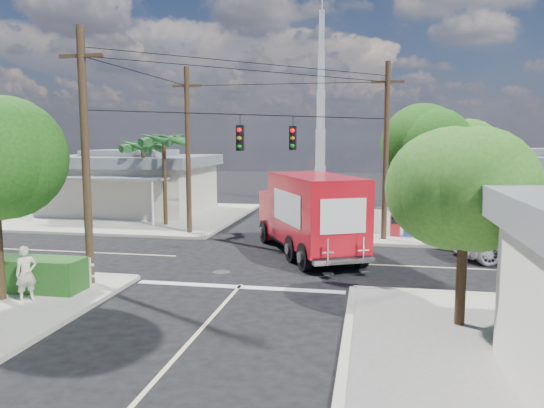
# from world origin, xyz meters

# --- Properties ---
(ground) EXTENTS (120.00, 120.00, 0.00)m
(ground) POSITION_xyz_m (0.00, 0.00, 0.00)
(ground) COLOR black
(ground) RESTS_ON ground
(sidewalk_ne) EXTENTS (14.12, 14.12, 0.14)m
(sidewalk_ne) POSITION_xyz_m (10.88, 10.88, 0.07)
(sidewalk_ne) COLOR #9B968C
(sidewalk_ne) RESTS_ON ground
(sidewalk_nw) EXTENTS (14.12, 14.12, 0.14)m
(sidewalk_nw) POSITION_xyz_m (-10.88, 10.88, 0.07)
(sidewalk_nw) COLOR #9B968C
(sidewalk_nw) RESTS_ON ground
(road_markings) EXTENTS (32.00, 32.00, 0.01)m
(road_markings) POSITION_xyz_m (0.00, -1.47, 0.01)
(road_markings) COLOR beige
(road_markings) RESTS_ON ground
(building_ne) EXTENTS (11.80, 10.20, 4.50)m
(building_ne) POSITION_xyz_m (12.50, 11.97, 2.32)
(building_ne) COLOR silver
(building_ne) RESTS_ON sidewalk_ne
(building_nw) EXTENTS (10.80, 10.20, 4.30)m
(building_nw) POSITION_xyz_m (-12.00, 12.46, 2.22)
(building_nw) COLOR beige
(building_nw) RESTS_ON sidewalk_nw
(radio_tower) EXTENTS (0.80, 0.80, 17.00)m
(radio_tower) POSITION_xyz_m (0.50, 20.00, 5.64)
(radio_tower) COLOR silver
(radio_tower) RESTS_ON ground
(tree_ne_front) EXTENTS (4.21, 4.14, 6.66)m
(tree_ne_front) POSITION_xyz_m (7.21, 6.76, 4.77)
(tree_ne_front) COLOR #422D1C
(tree_ne_front) RESTS_ON sidewalk_ne
(tree_ne_back) EXTENTS (3.77, 3.66, 5.82)m
(tree_ne_back) POSITION_xyz_m (9.81, 8.96, 4.19)
(tree_ne_back) COLOR #422D1C
(tree_ne_back) RESTS_ON sidewalk_ne
(tree_se) EXTENTS (3.67, 3.54, 5.62)m
(tree_se) POSITION_xyz_m (7.01, -7.24, 4.04)
(tree_se) COLOR #422D1C
(tree_se) RESTS_ON sidewalk_se
(palm_nw_front) EXTENTS (3.01, 3.08, 5.59)m
(palm_nw_front) POSITION_xyz_m (-7.50, 7.50, 5.04)
(palm_nw_front) COLOR #422D1C
(palm_nw_front) RESTS_ON sidewalk_nw
(palm_nw_back) EXTENTS (3.01, 3.08, 5.19)m
(palm_nw_back) POSITION_xyz_m (-9.50, 9.00, 4.67)
(palm_nw_back) COLOR #422D1C
(palm_nw_back) RESTS_ON sidewalk_nw
(utility_poles) EXTENTS (12.00, 10.68, 9.00)m
(utility_poles) POSITION_xyz_m (-1.58, 1.60, 4.67)
(utility_poles) COLOR #473321
(utility_poles) RESTS_ON ground
(picket_fence) EXTENTS (5.94, 0.06, 1.00)m
(picket_fence) POSITION_xyz_m (-7.80, -5.60, 0.68)
(picket_fence) COLOR silver
(picket_fence) RESTS_ON sidewalk_sw
(vending_boxes) EXTENTS (1.90, 0.50, 1.10)m
(vending_boxes) POSITION_xyz_m (6.50, 6.20, 0.69)
(vending_boxes) COLOR #A61C24
(vending_boxes) RESTS_ON sidewalk_ne
(delivery_truck) EXTENTS (5.94, 8.64, 3.65)m
(delivery_truck) POSITION_xyz_m (1.81, 1.47, 1.85)
(delivery_truck) COLOR black
(delivery_truck) RESTS_ON ground
(parked_car) EXTENTS (6.78, 4.41, 1.74)m
(parked_car) POSITION_xyz_m (11.10, 2.42, 0.87)
(parked_car) COLOR silver
(parked_car) RESTS_ON ground
(pedestrian) EXTENTS (0.74, 0.76, 1.75)m
(pedestrian) POSITION_xyz_m (-6.08, -7.50, 1.01)
(pedestrian) COLOR beige
(pedestrian) RESTS_ON sidewalk_sw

